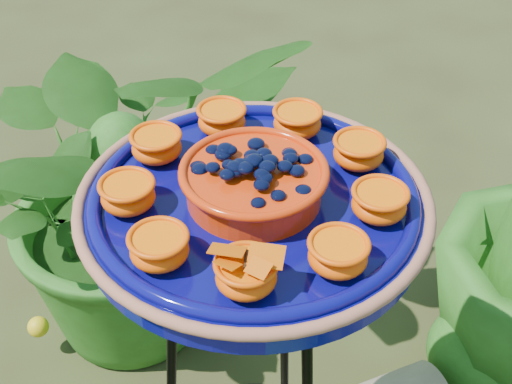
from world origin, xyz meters
TOP-DOWN VIEW (x-y plane):
  - tripod_stand at (0.04, 0.01)m, footprint 0.39×0.39m
  - feeder_dish at (0.04, 0.01)m, footprint 0.54×0.54m
  - shrub_back_left at (-0.41, 0.59)m, footprint 1.09×1.08m

SIDE VIEW (x-z plane):
  - shrub_back_left at x=-0.41m, z-range 0.00..0.92m
  - tripod_stand at x=0.04m, z-range 0.10..1.01m
  - feeder_dish at x=0.04m, z-range 0.90..1.01m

